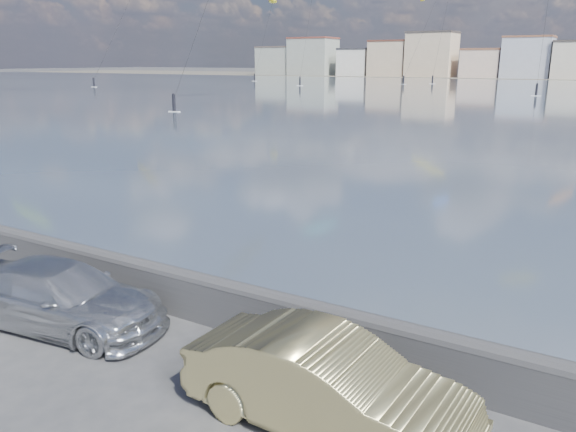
# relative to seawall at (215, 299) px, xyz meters

# --- Properties ---
(ground) EXTENTS (700.00, 700.00, 0.00)m
(ground) POSITION_rel_seawall_xyz_m (0.00, -2.70, -0.58)
(ground) COLOR #333335
(ground) RESTS_ON ground
(bay_water) EXTENTS (500.00, 177.00, 0.00)m
(bay_water) POSITION_rel_seawall_xyz_m (0.00, 88.80, -0.58)
(bay_water) COLOR #354053
(bay_water) RESTS_ON ground
(seawall) EXTENTS (400.00, 0.36, 1.08)m
(seawall) POSITION_rel_seawall_xyz_m (0.00, 0.00, 0.00)
(seawall) COLOR #28282B
(seawall) RESTS_ON ground
(car_silver) EXTENTS (4.85, 2.53, 1.34)m
(car_silver) POSITION_rel_seawall_xyz_m (-2.67, -1.68, 0.09)
(car_silver) COLOR #BBBEC3
(car_silver) RESTS_ON ground
(car_champagne) EXTENTS (4.50, 1.69, 1.47)m
(car_champagne) POSITION_rel_seawall_xyz_m (3.57, -1.89, 0.15)
(car_champagne) COLOR tan
(car_champagne) RESTS_ON ground
(kitesurfer_13) EXTENTS (6.71, 10.53, 21.19)m
(kitesurfer_13) POSITION_rel_seawall_xyz_m (-77.83, 125.57, 19.51)
(kitesurfer_13) COLOR yellow
(kitesurfer_13) RESTS_ON ground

